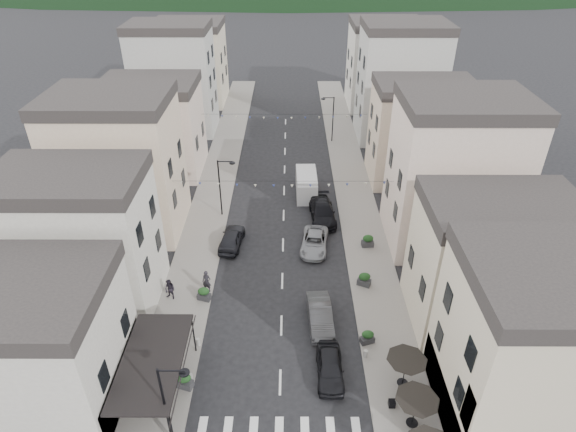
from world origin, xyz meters
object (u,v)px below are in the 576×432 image
Objects in this scene: parked_car_b at (320,315)px; parked_car_e at (232,238)px; parked_car_c at (314,242)px; parked_car_a at (330,367)px; pedestrian_a at (207,282)px; delivery_van at (306,184)px; parked_car_d at (323,212)px; pedestrian_b at (170,289)px.

parked_car_b is 12.20m from parked_car_e.
parked_car_b is 0.96× the size of parked_car_c.
parked_car_e is at bearing 123.75° from parked_car_b.
pedestrian_a reaches higher than parked_car_a.
parked_car_b is 19.04m from delivery_van.
parked_car_d reaches higher than parked_car_b.
parked_car_a is 16.31m from parked_car_e.
delivery_van reaches higher than pedestrian_a.
parked_car_c is 2.76× the size of pedestrian_b.
parked_car_a is 0.94× the size of parked_car_e.
parked_car_d is 5.14m from delivery_van.
pedestrian_a is (-1.28, -6.31, 0.30)m from parked_car_e.
pedestrian_b is at bearing -124.32° from delivery_van.
pedestrian_b is at bearing -151.45° from pedestrian_a.
parked_car_a is at bearing -81.19° from parked_car_c.
pedestrian_a is at bearing 84.97° from parked_car_e.
parked_car_d reaches higher than parked_car_a.
parked_car_b reaches higher than parked_car_a.
delivery_van is 17.70m from pedestrian_a.
parked_car_b is 2.47× the size of pedestrian_a.
parked_car_e is 6.45m from pedestrian_a.
pedestrian_a is (-9.08, 8.01, 0.35)m from parked_car_a.
pedestrian_a is at bearing 40.69° from pedestrian_b.
parked_car_d is at bearing -74.53° from delivery_van.
delivery_van is at bearing 102.36° from parked_car_d.
parked_car_b is at bearing 95.00° from parked_car_a.
parked_car_c is at bearing 53.74° from pedestrian_b.
parked_car_b is at bearing -10.17° from pedestrian_a.
parked_car_c is (-0.40, 13.89, -0.04)m from parked_car_a.
pedestrian_b is (-2.70, -0.85, -0.07)m from pedestrian_a.
pedestrian_b reaches higher than parked_car_b.
pedestrian_b is (-11.40, 2.51, 0.23)m from parked_car_b.
pedestrian_a reaches higher than parked_car_c.
parked_car_c is (-0.02, 9.25, -0.09)m from parked_car_b.
parked_car_c is 4.96m from parked_car_d.
parked_car_a is at bearing 125.01° from parked_car_e.
parked_car_e reaches higher than parked_car_c.
parked_car_d is at bearing 85.58° from parked_car_c.
parked_car_e is at bearing -176.20° from parked_car_c.
pedestrian_b is at bearing -142.23° from parked_car_c.
parked_car_e is 2.55× the size of pedestrian_b.
pedestrian_a reaches higher than parked_car_d.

